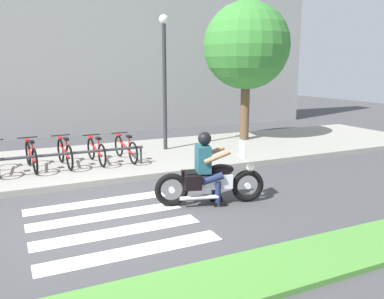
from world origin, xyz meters
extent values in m
plane|color=#424244|center=(0.00, 0.00, 0.00)|extent=(48.00, 48.00, 0.00)
cube|color=#4C8C38|center=(0.00, -2.98, 0.04)|extent=(24.00, 1.10, 0.08)
cube|color=gray|center=(0.00, 4.08, 0.07)|extent=(24.00, 4.40, 0.15)
cube|color=white|center=(-0.02, -1.60, 0.00)|extent=(2.80, 0.40, 0.01)
cube|color=white|center=(-0.02, -0.80, 0.00)|extent=(2.80, 0.40, 0.01)
cube|color=white|center=(-0.02, 0.00, 0.00)|extent=(2.80, 0.40, 0.01)
cube|color=white|center=(-0.02, 0.80, 0.00)|extent=(2.80, 0.40, 0.01)
torus|color=black|center=(2.74, -0.43, 0.33)|extent=(0.67, 0.29, 0.66)
cylinder|color=silver|center=(2.74, -0.43, 0.33)|extent=(0.14, 0.13, 0.12)
torus|color=black|center=(1.26, -0.02, 0.33)|extent=(0.67, 0.29, 0.66)
cylinder|color=silver|center=(1.26, -0.02, 0.33)|extent=(0.14, 0.13, 0.12)
cube|color=silver|center=(2.00, -0.23, 0.47)|extent=(0.89, 0.49, 0.28)
ellipsoid|color=black|center=(2.20, -0.28, 0.69)|extent=(0.58, 0.41, 0.22)
cube|color=black|center=(1.79, -0.17, 0.62)|extent=(0.61, 0.42, 0.10)
cube|color=black|center=(1.69, 0.09, 0.51)|extent=(0.34, 0.20, 0.28)
cube|color=black|center=(1.57, -0.34, 0.51)|extent=(0.34, 0.20, 0.28)
cylinder|color=silver|center=(2.59, -0.39, 0.91)|extent=(0.19, 0.61, 0.03)
sphere|color=white|center=(2.79, -0.44, 0.71)|extent=(0.18, 0.18, 0.18)
cube|color=silver|center=(2.62, -0.40, 1.09)|extent=(0.14, 0.40, 0.32)
cylinder|color=silver|center=(1.71, -0.33, 0.20)|extent=(0.76, 0.28, 0.08)
cube|color=#1E4C59|center=(1.85, -0.19, 0.92)|extent=(0.36, 0.45, 0.52)
sphere|color=black|center=(1.88, -0.20, 1.32)|extent=(0.26, 0.26, 0.26)
cylinder|color=#9E7051|center=(2.13, -0.04, 1.00)|extent=(0.52, 0.22, 0.26)
cylinder|color=#9E7051|center=(2.02, -0.46, 1.00)|extent=(0.52, 0.22, 0.26)
cylinder|color=#1E284C|center=(2.04, -0.07, 0.56)|extent=(0.46, 0.25, 0.24)
cylinder|color=#1E284C|center=(2.16, -0.10, 0.24)|extent=(0.11, 0.11, 0.48)
cube|color=black|center=(2.19, -0.12, 0.04)|extent=(0.26, 0.16, 0.08)
cylinder|color=#1E284C|center=(1.96, -0.38, 0.56)|extent=(0.46, 0.25, 0.24)
cylinder|color=#1E284C|center=(2.07, -0.41, 0.24)|extent=(0.11, 0.11, 0.48)
cube|color=black|center=(2.11, -0.42, 0.04)|extent=(0.26, 0.16, 0.08)
torus|color=black|center=(-1.07, 4.07, 0.48)|extent=(0.10, 0.64, 0.64)
torus|color=black|center=(-0.99, 3.01, 0.48)|extent=(0.10, 0.64, 0.64)
cylinder|color=red|center=(-1.03, 3.54, 0.54)|extent=(0.14, 0.95, 0.26)
cylinder|color=red|center=(-1.01, 3.27, 0.71)|extent=(0.04, 0.04, 0.39)
cube|color=black|center=(-1.01, 3.27, 0.90)|extent=(0.12, 0.21, 0.06)
cylinder|color=black|center=(-1.06, 3.96, 0.90)|extent=(0.48, 0.07, 0.03)
cube|color=red|center=(-1.07, 4.07, 0.83)|extent=(0.10, 0.29, 0.04)
torus|color=black|center=(-0.27, 4.03, 0.48)|extent=(0.10, 0.65, 0.65)
torus|color=black|center=(-0.19, 3.05, 0.48)|extent=(0.10, 0.65, 0.65)
cylinder|color=red|center=(-0.23, 3.54, 0.55)|extent=(0.13, 0.88, 0.24)
cylinder|color=red|center=(-0.21, 3.29, 0.71)|extent=(0.04, 0.04, 0.40)
cube|color=black|center=(-0.21, 3.29, 0.91)|extent=(0.12, 0.21, 0.06)
cylinder|color=black|center=(-0.26, 3.93, 0.91)|extent=(0.48, 0.07, 0.03)
cube|color=red|center=(-0.27, 4.03, 0.83)|extent=(0.10, 0.29, 0.04)
torus|color=black|center=(0.54, 4.03, 0.46)|extent=(0.10, 0.61, 0.61)
torus|color=black|center=(0.62, 3.05, 0.46)|extent=(0.10, 0.61, 0.61)
cylinder|color=red|center=(0.58, 3.54, 0.52)|extent=(0.13, 0.88, 0.24)
cylinder|color=red|center=(0.60, 3.29, 0.68)|extent=(0.04, 0.04, 0.37)
cube|color=black|center=(0.60, 3.29, 0.86)|extent=(0.12, 0.21, 0.06)
cylinder|color=black|center=(0.55, 3.93, 0.86)|extent=(0.48, 0.07, 0.03)
cube|color=red|center=(0.54, 4.03, 0.79)|extent=(0.10, 0.29, 0.04)
torus|color=black|center=(1.34, 4.08, 0.46)|extent=(0.10, 0.60, 0.60)
torus|color=black|center=(1.42, 3.00, 0.46)|extent=(0.10, 0.60, 0.60)
cylinder|color=red|center=(1.38, 3.54, 0.52)|extent=(0.14, 0.97, 0.26)
cylinder|color=red|center=(1.40, 3.27, 0.67)|extent=(0.04, 0.04, 0.37)
cube|color=black|center=(1.40, 3.27, 0.86)|extent=(0.12, 0.21, 0.06)
cylinder|color=black|center=(1.35, 3.97, 0.86)|extent=(0.48, 0.07, 0.03)
cube|color=red|center=(1.34, 4.08, 0.78)|extent=(0.10, 0.29, 0.04)
cylinder|color=#333338|center=(-0.23, 2.99, 0.60)|extent=(3.81, 0.07, 0.07)
cylinder|color=#333338|center=(1.63, 2.99, 0.38)|extent=(0.06, 0.06, 0.45)
cylinder|color=#2D2D33|center=(2.92, 4.48, 1.96)|extent=(0.12, 0.12, 3.92)
sphere|color=white|center=(2.92, 4.48, 4.04)|extent=(0.28, 0.28, 0.28)
cylinder|color=brown|center=(6.08, 4.88, 1.17)|extent=(0.31, 0.31, 2.34)
sphere|color=#387F33|center=(6.08, 4.88, 3.37)|extent=(2.94, 2.94, 2.94)
cube|color=#969696|center=(0.00, 9.78, 4.94)|extent=(24.00, 1.20, 9.88)
camera|label=1|loc=(-1.58, -6.90, 2.68)|focal=37.36mm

